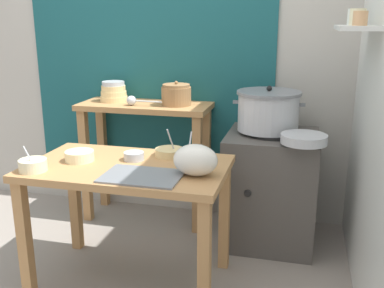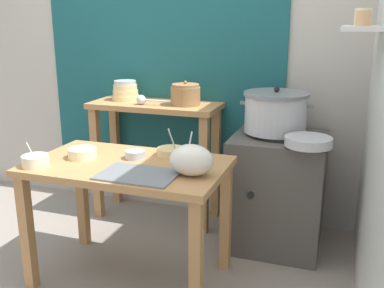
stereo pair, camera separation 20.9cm
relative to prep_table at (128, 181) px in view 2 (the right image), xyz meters
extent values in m
plane|color=gray|center=(-0.08, 0.02, -0.61)|extent=(9.00, 9.00, 0.00)
cube|color=#B2ADA3|center=(0.02, 1.12, 0.69)|extent=(4.40, 0.10, 2.60)
cube|color=#195156|center=(-0.23, 1.06, 0.74)|extent=(1.90, 0.02, 2.10)
cube|color=silver|center=(1.17, 0.42, 0.84)|extent=(0.20, 0.56, 0.02)
cylinder|color=tan|center=(1.17, 0.27, 0.89)|extent=(0.07, 0.07, 0.07)
cylinder|color=beige|center=(1.17, 0.40, 0.90)|extent=(0.08, 0.08, 0.09)
cylinder|color=silver|center=(1.17, 0.56, 0.90)|extent=(0.08, 0.08, 0.09)
cube|color=#B27F4C|center=(0.00, 0.00, 0.09)|extent=(1.10, 0.66, 0.04)
cube|color=#B27F4C|center=(-0.50, -0.28, -0.27)|extent=(0.06, 0.06, 0.68)
cube|color=#B27F4C|center=(0.50, -0.28, -0.27)|extent=(0.06, 0.06, 0.68)
cube|color=#B27F4C|center=(-0.50, 0.28, -0.27)|extent=(0.06, 0.06, 0.68)
cube|color=#B27F4C|center=(0.50, 0.28, -0.27)|extent=(0.06, 0.06, 0.68)
cube|color=#B27F4C|center=(-0.20, 0.85, 0.27)|extent=(0.96, 0.40, 0.04)
cube|color=#B27F4C|center=(-0.63, 0.70, -0.18)|extent=(0.06, 0.06, 0.86)
cube|color=#B27F4C|center=(0.23, 0.70, -0.18)|extent=(0.06, 0.06, 0.86)
cube|color=#B27F4C|center=(-0.63, 1.00, -0.18)|extent=(0.06, 0.06, 0.86)
cube|color=#B27F4C|center=(0.23, 1.00, -0.18)|extent=(0.06, 0.06, 0.86)
cube|color=#4C4742|center=(0.74, 0.72, -0.23)|extent=(0.60, 0.60, 0.76)
cylinder|color=black|center=(0.74, 0.72, 0.16)|extent=(0.36, 0.36, 0.02)
cylinder|color=black|center=(0.62, 0.41, -0.16)|extent=(0.04, 0.02, 0.04)
cylinder|color=#B7BABF|center=(0.70, 0.74, 0.29)|extent=(0.40, 0.40, 0.24)
cylinder|color=slate|center=(0.70, 0.74, 0.42)|extent=(0.42, 0.42, 0.02)
sphere|color=black|center=(0.70, 0.74, 0.45)|extent=(0.04, 0.04, 0.04)
cube|color=slate|center=(0.48, 0.74, 0.35)|extent=(0.04, 0.02, 0.02)
cube|color=slate|center=(0.92, 0.74, 0.35)|extent=(0.04, 0.02, 0.02)
cylinder|color=olive|center=(0.04, 0.85, 0.36)|extent=(0.21, 0.21, 0.13)
cylinder|color=olive|center=(0.04, 0.85, 0.43)|extent=(0.19, 0.19, 0.02)
sphere|color=olive|center=(0.04, 0.85, 0.45)|extent=(0.02, 0.02, 0.02)
cylinder|color=#E5C684|center=(-0.46, 0.89, 0.31)|extent=(0.20, 0.20, 0.04)
cylinder|color=#E5C684|center=(-0.46, 0.89, 0.35)|extent=(0.19, 0.19, 0.04)
cylinder|color=#E5C684|center=(-0.46, 0.89, 0.39)|extent=(0.18, 0.18, 0.04)
cylinder|color=#B7BABF|center=(-0.46, 0.89, 0.42)|extent=(0.17, 0.17, 0.03)
sphere|color=#B7BABF|center=(-0.27, 0.76, 0.33)|extent=(0.07, 0.07, 0.07)
cylinder|color=#B7BABF|center=(-0.14, 0.76, 0.33)|extent=(0.20, 0.02, 0.01)
cube|color=slate|center=(0.15, -0.17, 0.12)|extent=(0.40, 0.28, 0.01)
ellipsoid|color=silver|center=(0.40, -0.08, 0.19)|extent=(0.23, 0.17, 0.16)
cylinder|color=#B7BABF|center=(0.94, 0.47, 0.20)|extent=(0.28, 0.28, 0.05)
cylinder|color=#B7BABF|center=(0.00, 0.09, 0.13)|extent=(0.12, 0.12, 0.05)
cylinder|color=brown|center=(0.00, 0.09, 0.15)|extent=(0.10, 0.10, 0.01)
cylinder|color=beige|center=(-0.29, 0.00, 0.14)|extent=(0.16, 0.16, 0.06)
cylinder|color=maroon|center=(-0.29, 0.00, 0.16)|extent=(0.14, 0.14, 0.01)
cylinder|color=beige|center=(-0.44, -0.22, 0.14)|extent=(0.15, 0.15, 0.06)
cylinder|color=brown|center=(-0.44, -0.22, 0.17)|extent=(0.12, 0.12, 0.01)
cylinder|color=#B7BABF|center=(-0.44, -0.24, 0.18)|extent=(0.08, 0.01, 0.14)
cylinder|color=#B7BABF|center=(0.34, 0.13, 0.14)|extent=(0.15, 0.15, 0.06)
cylinder|color=maroon|center=(0.34, 0.13, 0.16)|extent=(0.12, 0.12, 0.01)
cylinder|color=#B7BABF|center=(0.32, 0.13, 0.20)|extent=(0.01, 0.11, 0.16)
cylinder|color=#E5C684|center=(0.18, 0.21, 0.13)|extent=(0.17, 0.17, 0.04)
cylinder|color=beige|center=(0.18, 0.21, 0.15)|extent=(0.14, 0.14, 0.01)
cylinder|color=#B7BABF|center=(0.20, 0.20, 0.20)|extent=(0.05, 0.07, 0.17)
camera|label=1|loc=(0.91, -2.17, 0.88)|focal=41.56mm
camera|label=2|loc=(1.11, -2.11, 0.88)|focal=41.56mm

